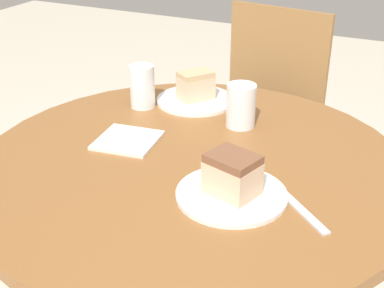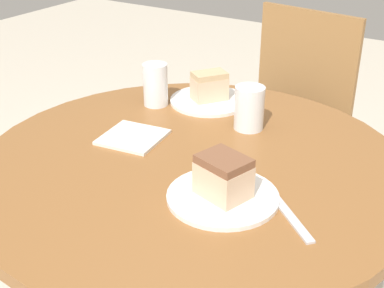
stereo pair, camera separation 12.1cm
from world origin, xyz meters
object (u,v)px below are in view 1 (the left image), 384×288
Objects in this scene: chair at (258,118)px; glass_water at (142,89)px; plate_far at (196,100)px; glass_lemonade at (241,108)px; cake_slice_far at (196,85)px; plate_near at (231,195)px; cake_slice_near at (232,174)px.

glass_water is at bearing -91.65° from chair.
plate_far is at bearing 38.09° from glass_water.
cake_slice_far is at bearing 151.04° from glass_lemonade.
plate_near is 1.91× the size of glass_water.
glass_water is at bearing 140.50° from plate_near.
plate_far is at bearing 123.51° from cake_slice_near.
glass_lemonade reaches higher than cake_slice_near.
glass_water is (-0.12, -0.09, 0.00)m from cake_slice_far.
chair reaches higher than cake_slice_far.
glass_lemonade is at bearing 108.11° from plate_near.
glass_lemonade is at bearing -0.42° from glass_water.
glass_lemonade is at bearing -28.96° from plate_far.
plate_far is 1.87× the size of glass_water.
chair is 7.45× the size of glass_water.
glass_water is (-0.29, 0.00, 0.00)m from glass_lemonade.
cake_slice_far is 0.95× the size of glass_water.
cake_slice_near is at bearing -56.49° from plate_far.
cake_slice_far is (-0.00, -0.58, 0.34)m from chair.
cake_slice_near is 1.04× the size of glass_lemonade.
chair reaches higher than glass_water.
plate_far is 1.92× the size of cake_slice_near.
glass_lemonade is at bearing -28.96° from cake_slice_far.
chair is 7.84× the size of cake_slice_far.
cake_slice_near is (0.28, -1.01, 0.34)m from chair.
glass_water reaches higher than plate_near.
plate_near is at bearing -71.89° from glass_lemonade.
cake_slice_near is 0.52m from glass_water.
glass_lemonade reaches higher than plate_near.
glass_lemonade is (0.17, -0.10, 0.04)m from plate_far.
cake_slice_far is at bearing 0.00° from plate_far.
glass_water is (-0.12, -0.68, 0.34)m from chair.
glass_lemonade reaches higher than cake_slice_far.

